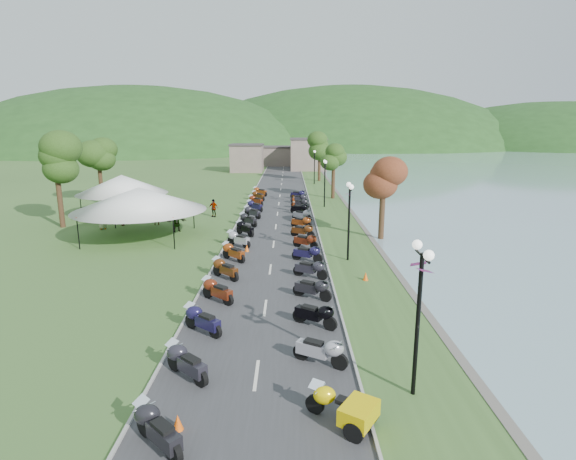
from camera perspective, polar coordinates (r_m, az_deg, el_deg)
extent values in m
plane|color=#4C7634|center=(13.36, -5.39, -26.76)|extent=(400.00, 400.00, 0.00)
cube|color=#3A3A3D|center=(50.95, -1.17, 3.35)|extent=(7.00, 120.00, 0.02)
cube|color=gray|center=(95.46, -1.79, 9.35)|extent=(18.00, 16.00, 5.00)
imported|color=slate|center=(41.69, -16.29, 0.64)|extent=(0.75, 0.65, 1.73)
imported|color=slate|center=(44.68, -16.47, 1.44)|extent=(0.95, 0.67, 1.77)
imported|color=slate|center=(42.35, -20.24, 0.55)|extent=(0.93, 1.26, 1.80)
cone|color=#F2590C|center=(14.36, -13.82, -22.65)|extent=(0.32, 0.32, 0.50)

